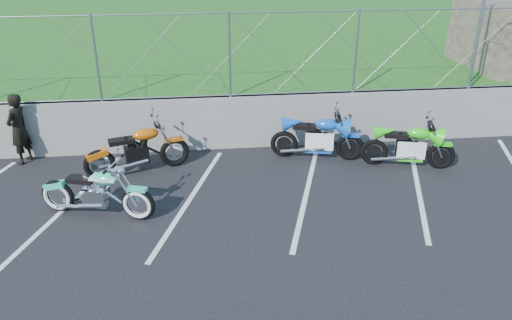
{
  "coord_description": "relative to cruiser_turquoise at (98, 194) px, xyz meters",
  "views": [
    {
      "loc": [
        0.33,
        -7.93,
        5.01
      ],
      "look_at": [
        1.37,
        1.3,
        0.64
      ],
      "focal_mm": 35.0,
      "sensor_mm": 36.0,
      "label": 1
    }
  ],
  "objects": [
    {
      "name": "naked_orange",
      "position": [
        0.58,
        1.8,
        0.04
      ],
      "size": [
        2.28,
        0.89,
        1.16
      ],
      "rotation": [
        0.0,
        0.0,
        0.28
      ],
      "color": "black",
      "rests_on": "ground"
    },
    {
      "name": "sportbike_green",
      "position": [
        6.63,
        1.4,
        0.01
      ],
      "size": [
        2.06,
        0.78,
        1.09
      ],
      "rotation": [
        0.0,
        0.0,
        -0.25
      ],
      "color": "black",
      "rests_on": "ground"
    },
    {
      "name": "person_standing",
      "position": [
        -2.16,
        2.63,
        0.37
      ],
      "size": [
        0.57,
        0.7,
        1.65
      ],
      "primitive_type": "imported",
      "rotation": [
        0.0,
        0.0,
        -1.91
      ],
      "color": "black",
      "rests_on": "ground"
    },
    {
      "name": "parking_lines",
      "position": [
        2.9,
        0.48,
        -0.45
      ],
      "size": [
        18.29,
        4.31,
        0.01
      ],
      "color": "silver",
      "rests_on": "ground"
    },
    {
      "name": "grass_field",
      "position": [
        1.7,
        12.98,
        0.19
      ],
      "size": [
        30.0,
        20.0,
        1.3
      ],
      "primitive_type": "cube",
      "color": "#1A5015",
      "rests_on": "ground"
    },
    {
      "name": "chain_link_fence",
      "position": [
        1.7,
        2.98,
        1.84
      ],
      "size": [
        28.0,
        0.03,
        2.0
      ],
      "color": "gray",
      "rests_on": "retaining_wall"
    },
    {
      "name": "sign_pole",
      "position": [
        8.9,
        3.38,
        2.34
      ],
      "size": [
        0.08,
        0.08,
        3.0
      ],
      "primitive_type": "cylinder",
      "color": "gray",
      "rests_on": "grass_field"
    },
    {
      "name": "sportbike_blue",
      "position": [
        4.68,
        2.07,
        0.03
      ],
      "size": [
        2.16,
        0.79,
        1.14
      ],
      "rotation": [
        0.0,
        0.0,
        -0.23
      ],
      "color": "black",
      "rests_on": "ground"
    },
    {
      "name": "cruiser_turquoise",
      "position": [
        0.0,
        0.0,
        0.0
      ],
      "size": [
        2.22,
        0.87,
        1.14
      ],
      "rotation": [
        0.0,
        0.0,
        -0.31
      ],
      "color": "black",
      "rests_on": "ground"
    },
    {
      "name": "ground",
      "position": [
        1.7,
        -0.52,
        -0.46
      ],
      "size": [
        90.0,
        90.0,
        0.0
      ],
      "primitive_type": "plane",
      "color": "black",
      "rests_on": "ground"
    },
    {
      "name": "retaining_wall",
      "position": [
        1.7,
        2.98,
        0.19
      ],
      "size": [
        30.0,
        0.22,
        1.3
      ],
      "primitive_type": "cube",
      "color": "slate",
      "rests_on": "ground"
    }
  ]
}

